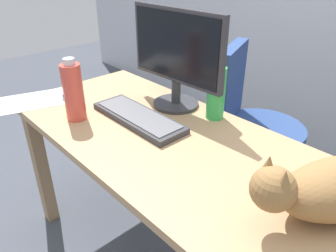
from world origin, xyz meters
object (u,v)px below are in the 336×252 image
(keyboard, at_px, (139,117))
(computer_mouse, at_px, (71,97))
(office_chair, at_px, (250,144))
(monitor, at_px, (176,55))
(water_bottle, at_px, (216,92))
(spray_bottle, at_px, (73,92))
(cat, at_px, (335,188))

(keyboard, bearing_deg, computer_mouse, -163.48)
(office_chair, relative_size, monitor, 1.90)
(keyboard, relative_size, water_bottle, 1.85)
(office_chair, bearing_deg, monitor, -108.58)
(keyboard, relative_size, spray_bottle, 1.74)
(office_chair, relative_size, computer_mouse, 8.30)
(office_chair, relative_size, keyboard, 2.08)
(monitor, relative_size, cat, 0.86)
(office_chair, height_order, cat, office_chair)
(water_bottle, bearing_deg, monitor, -169.47)
(keyboard, relative_size, computer_mouse, 4.00)
(monitor, bearing_deg, spray_bottle, -115.10)
(monitor, xyz_separation_m, water_bottle, (0.19, 0.04, -0.12))
(spray_bottle, bearing_deg, keyboard, 44.20)
(computer_mouse, bearing_deg, keyboard, 16.52)
(office_chair, bearing_deg, water_bottle, -82.56)
(cat, bearing_deg, spray_bottle, -166.80)
(office_chair, distance_m, monitor, 0.70)
(monitor, xyz_separation_m, spray_bottle, (-0.18, -0.39, -0.11))
(monitor, bearing_deg, keyboard, -89.54)
(office_chair, xyz_separation_m, water_bottle, (0.05, -0.39, 0.43))
(keyboard, xyz_separation_m, spray_bottle, (-0.18, -0.18, 0.10))
(cat, bearing_deg, keyboard, -176.79)
(office_chair, height_order, keyboard, office_chair)
(computer_mouse, xyz_separation_m, water_bottle, (0.56, 0.35, 0.09))
(office_chair, xyz_separation_m, computer_mouse, (-0.51, -0.74, 0.33))
(computer_mouse, bearing_deg, office_chair, 55.71)
(monitor, bearing_deg, office_chair, 71.42)
(spray_bottle, bearing_deg, water_bottle, 48.44)
(monitor, height_order, computer_mouse, monitor)
(monitor, relative_size, computer_mouse, 4.37)
(monitor, relative_size, spray_bottle, 1.90)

